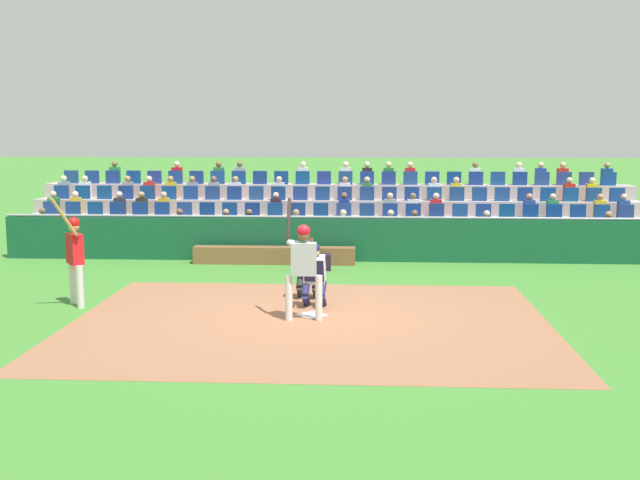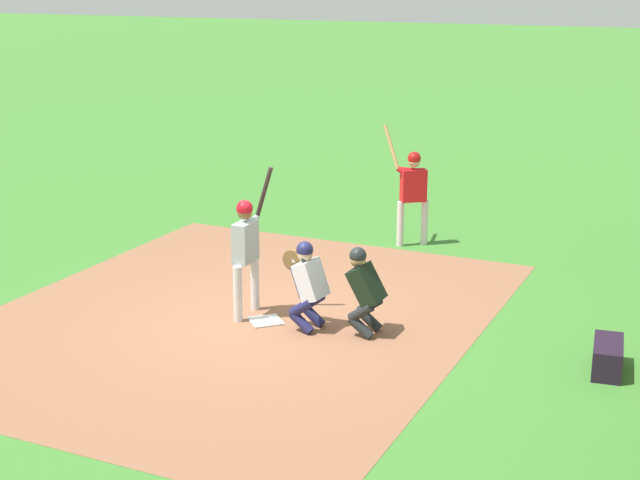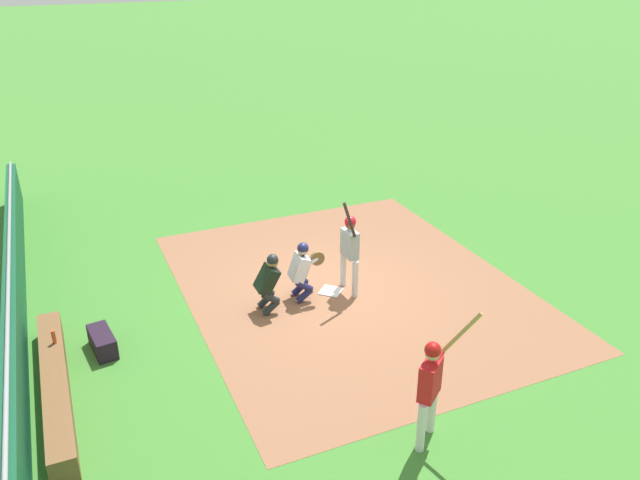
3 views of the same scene
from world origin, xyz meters
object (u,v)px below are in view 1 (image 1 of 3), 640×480
at_px(dugout_bench, 274,255).
at_px(on_deck_batter, 75,251).
at_px(batter_at_plate, 303,261).
at_px(water_bottle_on_bench, 312,243).
at_px(equipment_duffel_bag, 313,262).
at_px(catcher_crouching, 314,271).
at_px(home_plate_marker, 312,315).
at_px(home_plate_umpire, 308,266).

bearing_deg(dugout_bench, on_deck_batter, 56.69).
height_order(batter_at_plate, dugout_bench, batter_at_plate).
distance_m(batter_at_plate, on_deck_batter, 4.62).
height_order(water_bottle_on_bench, equipment_duffel_bag, water_bottle_on_bench).
bearing_deg(catcher_crouching, home_plate_marker, 90.85).
xyz_separation_m(catcher_crouching, water_bottle_on_bench, (0.37, -4.85, -0.16)).
relative_size(home_plate_marker, catcher_crouching, 0.34).
height_order(batter_at_plate, water_bottle_on_bench, batter_at_plate).
bearing_deg(equipment_duffel_bag, home_plate_marker, 86.14).
distance_m(catcher_crouching, dugout_bench, 5.13).
relative_size(home_plate_marker, batter_at_plate, 0.20).
xyz_separation_m(batter_at_plate, equipment_duffel_bag, (0.17, -5.11, -0.89)).
height_order(dugout_bench, on_deck_batter, on_deck_batter).
relative_size(home_plate_marker, equipment_duffel_bag, 0.52).
bearing_deg(home_plate_umpire, dugout_bench, -74.22).
distance_m(home_plate_umpire, equipment_duffel_bag, 3.33).
relative_size(catcher_crouching, water_bottle_on_bench, 5.17).
relative_size(catcher_crouching, dugout_bench, 0.31).
xyz_separation_m(home_plate_marker, home_plate_umpire, (0.18, -1.45, 0.67)).
bearing_deg(catcher_crouching, home_plate_umpire, -78.03).
relative_size(dugout_bench, water_bottle_on_bench, 16.47).
relative_size(batter_at_plate, equipment_duffel_bag, 2.59).
xyz_separation_m(catcher_crouching, home_plate_umpire, (0.17, -0.79, -0.04)).
bearing_deg(home_plate_marker, home_plate_umpire, -83.05).
bearing_deg(dugout_bench, water_bottle_on_bench, 175.65).
bearing_deg(equipment_duffel_bag, water_bottle_on_bench, -91.01).
xyz_separation_m(water_bottle_on_bench, on_deck_batter, (4.27, 4.96, 0.53)).
height_order(equipment_duffel_bag, on_deck_batter, on_deck_batter).
relative_size(home_plate_umpire, equipment_duffel_bag, 1.49).
xyz_separation_m(home_plate_umpire, on_deck_batter, (4.48, 0.90, 0.40)).
relative_size(home_plate_umpire, water_bottle_on_bench, 5.01).
bearing_deg(batter_at_plate, on_deck_batter, -11.60).
bearing_deg(dugout_bench, equipment_duffel_bag, 141.10).
distance_m(dugout_bench, on_deck_batter, 6.08).
bearing_deg(home_plate_marker, dugout_bench, -76.46).
xyz_separation_m(home_plate_marker, water_bottle_on_bench, (0.38, -5.52, 0.55)).
distance_m(home_plate_umpire, water_bottle_on_bench, 4.07).
xyz_separation_m(batter_at_plate, on_deck_batter, (4.53, -0.93, 0.01)).
relative_size(home_plate_umpire, dugout_bench, 0.30).
xyz_separation_m(catcher_crouching, equipment_duffel_bag, (0.28, -4.08, -0.53)).
xyz_separation_m(home_plate_marker, equipment_duffel_bag, (0.29, -4.74, 0.18)).
bearing_deg(home_plate_marker, equipment_duffel_bag, -86.44).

